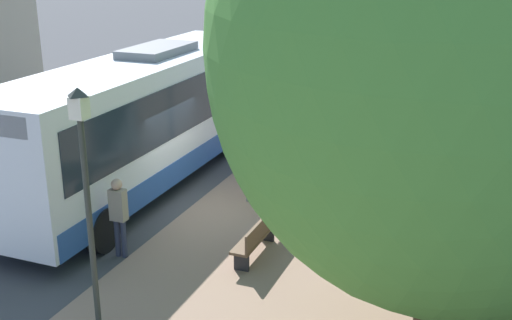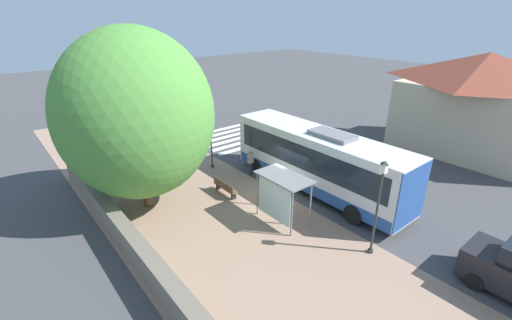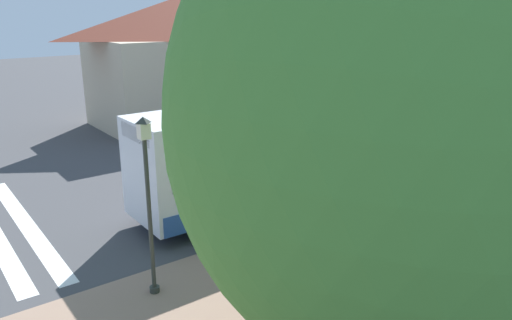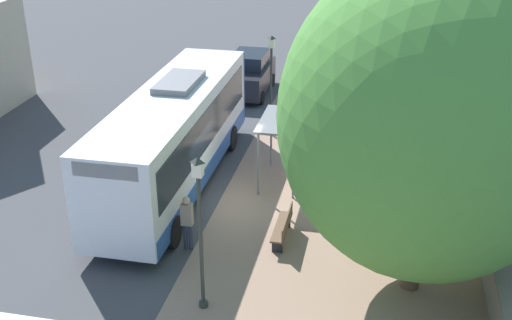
{
  "view_description": "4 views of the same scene",
  "coord_description": "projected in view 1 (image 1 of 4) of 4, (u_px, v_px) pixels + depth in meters",
  "views": [
    {
      "loc": [
        -7.06,
        13.5,
        6.41
      ],
      "look_at": [
        -1.57,
        -0.32,
        1.3
      ],
      "focal_mm": 45.0,
      "sensor_mm": 36.0,
      "label": 1
    },
    {
      "loc": [
        -11.92,
        -12.14,
        9.43
      ],
      "look_at": [
        -0.69,
        1.55,
        1.8
      ],
      "focal_mm": 24.0,
      "sensor_mm": 36.0,
      "label": 2
    },
    {
      "loc": [
        -10.91,
        9.97,
        6.6
      ],
      "look_at": [
        1.28,
        0.92,
        1.87
      ],
      "focal_mm": 35.0,
      "sensor_mm": 36.0,
      "label": 3
    },
    {
      "loc": [
        -5.17,
        18.65,
        10.59
      ],
      "look_at": [
        -1.42,
        0.78,
        2.03
      ],
      "focal_mm": 45.0,
      "sensor_mm": 36.0,
      "label": 4
    }
  ],
  "objects": [
    {
      "name": "shade_tree",
      "position": [
        456.0,
        46.0,
        9.38
      ],
      "size": [
        7.41,
        7.41,
        9.03
      ],
      "color": "brown",
      "rests_on": "ground"
    },
    {
      "name": "pedestrian",
      "position": [
        119.0,
        211.0,
        13.39
      ],
      "size": [
        0.34,
        0.23,
        1.77
      ],
      "color": "#2D3347",
      "rests_on": "ground"
    },
    {
      "name": "bus_shelter",
      "position": [
        291.0,
        120.0,
        16.74
      ],
      "size": [
        1.52,
        2.7,
        2.42
      ],
      "color": "slate",
      "rests_on": "ground"
    },
    {
      "name": "ground_plane",
      "position": [
        194.0,
        204.0,
        16.42
      ],
      "size": [
        120.0,
        120.0,
        0.0
      ],
      "primitive_type": "plane",
      "color": "#424244",
      "rests_on": "ground"
    },
    {
      "name": "parked_car_behind_bus",
      "position": [
        286.0,
        79.0,
        26.33
      ],
      "size": [
        1.96,
        4.25,
        2.06
      ],
      "color": "black",
      "rests_on": "ground"
    },
    {
      "name": "sidewalk_plaza",
      "position": [
        368.0,
        232.0,
        14.84
      ],
      "size": [
        9.0,
        44.0,
        0.02
      ],
      "color": "#937560",
      "rests_on": "ground"
    },
    {
      "name": "bus",
      "position": [
        146.0,
        117.0,
        17.16
      ],
      "size": [
        2.62,
        11.03,
        3.71
      ],
      "color": "silver",
      "rests_on": "ground"
    },
    {
      "name": "bench",
      "position": [
        257.0,
        235.0,
        13.58
      ],
      "size": [
        0.4,
        1.85,
        0.88
      ],
      "color": "brown",
      "rests_on": "ground"
    },
    {
      "name": "street_lamp_near",
      "position": [
        87.0,
        195.0,
        10.23
      ],
      "size": [
        0.28,
        0.28,
        4.31
      ],
      "color": "#2D332D",
      "rests_on": "ground"
    },
    {
      "name": "street_lamp_far",
      "position": [
        294.0,
        67.0,
        20.71
      ],
      "size": [
        0.28,
        0.28,
        4.28
      ],
      "color": "#2D332D",
      "rests_on": "ground"
    }
  ]
}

